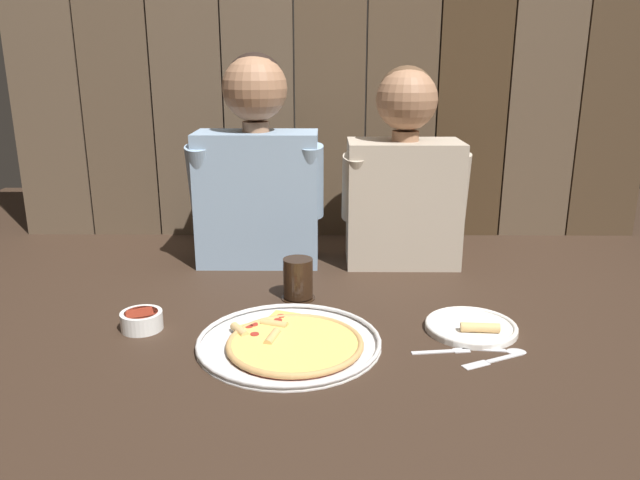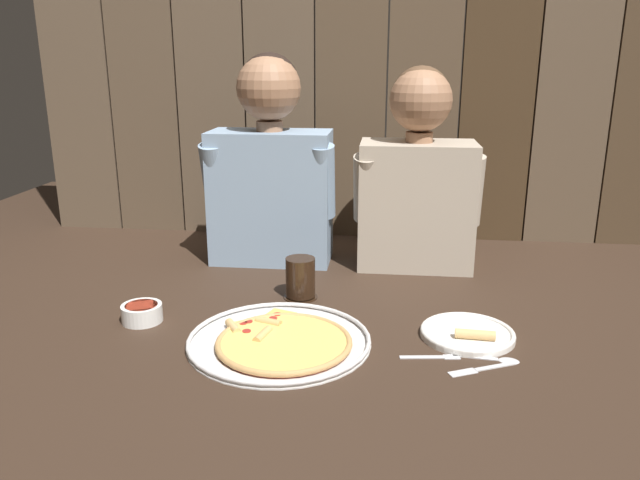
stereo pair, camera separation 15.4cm
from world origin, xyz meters
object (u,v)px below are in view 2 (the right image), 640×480
at_px(pizza_tray, 280,340).
at_px(diner_left, 270,164).
at_px(dinner_plate, 468,333).
at_px(drinking_glass, 300,278).
at_px(diner_right, 417,176).
at_px(dipping_bowl, 142,312).

relative_size(pizza_tray, diner_left, 0.65).
height_order(pizza_tray, dinner_plate, dinner_plate).
bearing_deg(drinking_glass, dinner_plate, -25.39).
distance_m(pizza_tray, drinking_glass, 0.29).
xyz_separation_m(dinner_plate, diner_left, (-0.55, 0.51, 0.30)).
distance_m(dinner_plate, diner_right, 0.59).
xyz_separation_m(pizza_tray, drinking_glass, (0.01, 0.28, 0.04)).
distance_m(drinking_glass, diner_left, 0.42).
height_order(dinner_plate, dipping_bowl, dipping_bowl).
bearing_deg(drinking_glass, diner_left, 113.41).
distance_m(diner_left, diner_right, 0.45).
bearing_deg(diner_left, dinner_plate, -42.71).
bearing_deg(pizza_tray, dipping_bowl, 166.36).
bearing_deg(diner_right, dinner_plate, -78.19).
xyz_separation_m(drinking_glass, dipping_bowl, (-0.36, -0.20, -0.03)).
bearing_deg(pizza_tray, diner_right, 61.96).
bearing_deg(diner_left, pizza_tray, -77.77).
height_order(dipping_bowl, diner_left, diner_left).
bearing_deg(dinner_plate, dipping_bowl, 179.89).
distance_m(dinner_plate, diner_left, 0.81).
distance_m(dinner_plate, dipping_bowl, 0.78).
distance_m(drinking_glass, diner_right, 0.49).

